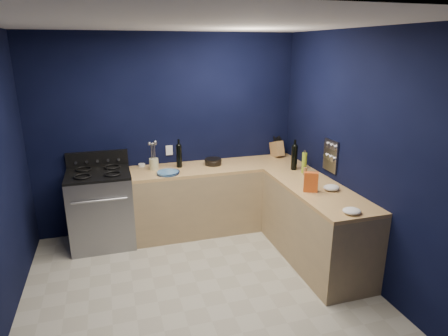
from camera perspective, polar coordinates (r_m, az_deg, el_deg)
name	(u,v)px	position (r m, az deg, el deg)	size (l,w,h in m)	color
floor	(201,295)	(4.18, -3.43, -18.10)	(3.50, 3.50, 0.02)	#AEA998
ceiling	(195,22)	(3.41, -4.27, 20.67)	(3.50, 3.50, 0.02)	silver
wall_back	(168,134)	(5.25, -8.20, 4.98)	(3.50, 0.02, 2.60)	black
wall_right	(362,158)	(4.31, 19.64, 1.39)	(0.02, 3.50, 2.60)	black
wall_front	(278,276)	(2.06, 7.87, -15.52)	(3.50, 0.02, 2.60)	black
cab_back	(218,198)	(5.32, -0.84, -4.47)	(2.30, 0.63, 0.86)	tan
top_back	(218,167)	(5.17, -0.86, 0.16)	(2.30, 0.63, 0.04)	olive
cab_right	(315,226)	(4.66, 13.22, -8.29)	(0.63, 1.67, 0.86)	tan
top_right	(318,190)	(4.49, 13.61, -3.10)	(0.63, 1.67, 0.04)	olive
gas_range	(102,210)	(5.13, -17.55, -5.86)	(0.76, 0.66, 0.92)	gray
oven_door	(102,221)	(4.84, -17.54, -7.39)	(0.59, 0.02, 0.42)	black
cooktop	(98,174)	(4.97, -18.05, -0.80)	(0.76, 0.66, 0.03)	black
backguard	(97,159)	(5.22, -18.13, 1.27)	(0.76, 0.06, 0.20)	black
spice_panel	(331,156)	(4.76, 15.41, 1.75)	(0.02, 0.28, 0.38)	gray
wall_outlet	(169,150)	(5.28, -8.06, 2.60)	(0.09, 0.02, 0.13)	white
plate_stack	(168,173)	(4.87, -8.25, -0.70)	(0.27, 0.27, 0.03)	teal
ramekin	(142,165)	(5.24, -11.99, 0.42)	(0.09, 0.09, 0.03)	white
utensil_crock	(154,164)	(5.06, -10.27, 0.58)	(0.12, 0.12, 0.15)	beige
wine_bottle_back	(179,156)	(5.09, -6.62, 1.72)	(0.07, 0.07, 0.30)	black
lemon_basket	(213,162)	(5.20, -1.60, 0.94)	(0.22, 0.22, 0.08)	black
knife_block	(277,149)	(5.63, 7.80, 2.79)	(0.12, 0.20, 0.22)	olive
wine_bottle_right	(294,158)	(5.04, 10.30, 1.50)	(0.08, 0.08, 0.31)	black
oil_bottle	(304,163)	(4.93, 11.71, 0.74)	(0.06, 0.06, 0.26)	#8DAE25
spice_jar_near	(305,171)	(4.87, 11.85, -0.49)	(0.05, 0.05, 0.10)	olive
spice_jar_far	(313,180)	(4.57, 12.98, -1.76)	(0.05, 0.05, 0.09)	olive
crouton_bag	(311,182)	(4.31, 12.63, -2.03)	(0.15, 0.07, 0.22)	#A8111E
towel_front	(331,188)	(4.43, 15.52, -2.80)	(0.18, 0.15, 0.06)	white
towel_end	(352,211)	(3.89, 18.28, -6.01)	(0.18, 0.16, 0.05)	white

